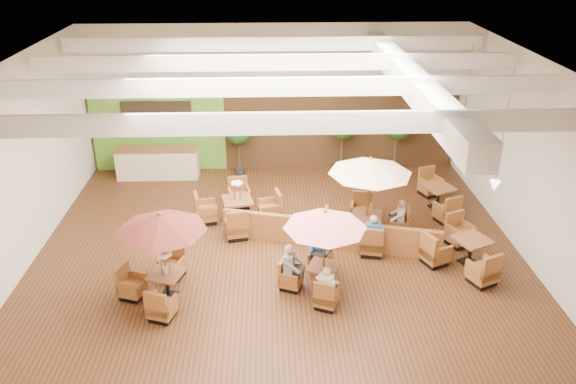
{
  "coord_description": "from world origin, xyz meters",
  "views": [
    {
      "loc": [
        -0.26,
        -14.43,
        8.67
      ],
      "look_at": [
        0.3,
        0.5,
        1.5
      ],
      "focal_mm": 35.0,
      "sensor_mm": 36.0,
      "label": 1
    }
  ],
  "objects_px": {
    "topiary_2": "(397,129)",
    "diner_2": "(291,263)",
    "topiary_0": "(239,134)",
    "diner_0": "(327,282)",
    "diner_1": "(321,246)",
    "table_0": "(160,237)",
    "diner_3": "(373,231)",
    "topiary_1": "(343,128)",
    "table_5": "(438,198)",
    "table_3": "(238,209)",
    "service_counter": "(158,163)",
    "table_4": "(460,252)",
    "table_2": "(369,184)",
    "diner_4": "(399,215)",
    "table_1": "(323,232)",
    "booth_divider": "(329,234)"
  },
  "relations": [
    {
      "from": "diner_4",
      "to": "topiary_1",
      "type": "bearing_deg",
      "value": 25.91
    },
    {
      "from": "diner_0",
      "to": "diner_4",
      "type": "height_order",
      "value": "diner_4"
    },
    {
      "from": "topiary_0",
      "to": "diner_0",
      "type": "relative_size",
      "value": 2.91
    },
    {
      "from": "service_counter",
      "to": "table_4",
      "type": "xyz_separation_m",
      "value": [
        9.46,
        -6.31,
        -0.21
      ]
    },
    {
      "from": "service_counter",
      "to": "diner_3",
      "type": "bearing_deg",
      "value": -39.09
    },
    {
      "from": "topiary_1",
      "to": "diner_2",
      "type": "relative_size",
      "value": 2.83
    },
    {
      "from": "table_3",
      "to": "diner_3",
      "type": "bearing_deg",
      "value": -39.84
    },
    {
      "from": "table_2",
      "to": "topiary_0",
      "type": "height_order",
      "value": "table_2"
    },
    {
      "from": "table_3",
      "to": "diner_4",
      "type": "relative_size",
      "value": 3.56
    },
    {
      "from": "table_0",
      "to": "diner_0",
      "type": "relative_size",
      "value": 3.42
    },
    {
      "from": "service_counter",
      "to": "diner_3",
      "type": "relative_size",
      "value": 3.56
    },
    {
      "from": "topiary_0",
      "to": "topiary_2",
      "type": "xyz_separation_m",
      "value": [
        5.93,
        -0.0,
        0.15
      ]
    },
    {
      "from": "table_2",
      "to": "topiary_1",
      "type": "height_order",
      "value": "table_2"
    },
    {
      "from": "diner_2",
      "to": "topiary_1",
      "type": "bearing_deg",
      "value": 175.97
    },
    {
      "from": "service_counter",
      "to": "table_4",
      "type": "distance_m",
      "value": 11.37
    },
    {
      "from": "table_3",
      "to": "service_counter",
      "type": "bearing_deg",
      "value": 119.59
    },
    {
      "from": "table_1",
      "to": "diner_1",
      "type": "relative_size",
      "value": 3.03
    },
    {
      "from": "table_2",
      "to": "table_4",
      "type": "height_order",
      "value": "table_2"
    },
    {
      "from": "service_counter",
      "to": "table_4",
      "type": "relative_size",
      "value": 1.05
    },
    {
      "from": "table_4",
      "to": "diner_1",
      "type": "height_order",
      "value": "diner_1"
    },
    {
      "from": "booth_divider",
      "to": "diner_1",
      "type": "xyz_separation_m",
      "value": [
        -0.36,
        -1.19,
        0.31
      ]
    },
    {
      "from": "table_3",
      "to": "diner_2",
      "type": "distance_m",
      "value": 4.03
    },
    {
      "from": "service_counter",
      "to": "table_5",
      "type": "bearing_deg",
      "value": -16.37
    },
    {
      "from": "booth_divider",
      "to": "topiary_2",
      "type": "height_order",
      "value": "topiary_2"
    },
    {
      "from": "topiary_2",
      "to": "diner_2",
      "type": "relative_size",
      "value": 2.77
    },
    {
      "from": "table_0",
      "to": "topiary_1",
      "type": "relative_size",
      "value": 1.05
    },
    {
      "from": "table_4",
      "to": "table_3",
      "type": "bearing_deg",
      "value": 132.7
    },
    {
      "from": "table_1",
      "to": "table_5",
      "type": "bearing_deg",
      "value": 68.06
    },
    {
      "from": "table_3",
      "to": "diner_1",
      "type": "xyz_separation_m",
      "value": [
        2.38,
        -2.86,
        0.32
      ]
    },
    {
      "from": "diner_1",
      "to": "diner_2",
      "type": "xyz_separation_m",
      "value": [
        -0.84,
        -0.84,
        0.02
      ]
    },
    {
      "from": "booth_divider",
      "to": "diner_3",
      "type": "distance_m",
      "value": 1.31
    },
    {
      "from": "table_0",
      "to": "table_2",
      "type": "height_order",
      "value": "table_2"
    },
    {
      "from": "diner_0",
      "to": "diner_1",
      "type": "height_order",
      "value": "diner_1"
    },
    {
      "from": "booth_divider",
      "to": "diner_0",
      "type": "bearing_deg",
      "value": -82.46
    },
    {
      "from": "table_5",
      "to": "topiary_1",
      "type": "relative_size",
      "value": 1.17
    },
    {
      "from": "booth_divider",
      "to": "table_4",
      "type": "bearing_deg",
      "value": -1.16
    },
    {
      "from": "diner_2",
      "to": "table_1",
      "type": "bearing_deg",
      "value": 102.62
    },
    {
      "from": "booth_divider",
      "to": "diner_3",
      "type": "height_order",
      "value": "diner_3"
    },
    {
      "from": "table_1",
      "to": "diner_3",
      "type": "height_order",
      "value": "table_1"
    },
    {
      "from": "topiary_0",
      "to": "diner_1",
      "type": "distance_m",
      "value": 7.17
    },
    {
      "from": "booth_divider",
      "to": "diner_1",
      "type": "height_order",
      "value": "diner_1"
    },
    {
      "from": "table_1",
      "to": "topiary_1",
      "type": "bearing_deg",
      "value": 101.48
    },
    {
      "from": "table_4",
      "to": "diner_1",
      "type": "distance_m",
      "value": 3.96
    },
    {
      "from": "table_0",
      "to": "diner_3",
      "type": "bearing_deg",
      "value": 36.31
    },
    {
      "from": "table_0",
      "to": "topiary_1",
      "type": "distance_m",
      "value": 9.49
    },
    {
      "from": "table_5",
      "to": "topiary_0",
      "type": "height_order",
      "value": "topiary_0"
    },
    {
      "from": "service_counter",
      "to": "table_3",
      "type": "bearing_deg",
      "value": -49.03
    },
    {
      "from": "table_3",
      "to": "topiary_2",
      "type": "distance_m",
      "value": 7.1
    },
    {
      "from": "diner_0",
      "to": "topiary_2",
      "type": "bearing_deg",
      "value": 95.93
    },
    {
      "from": "table_1",
      "to": "diner_1",
      "type": "height_order",
      "value": "table_1"
    }
  ]
}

